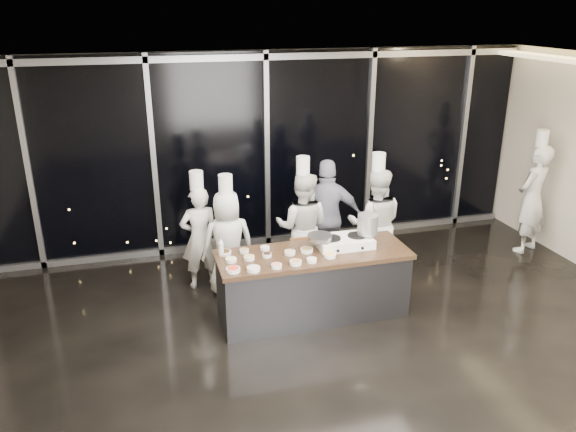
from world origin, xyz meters
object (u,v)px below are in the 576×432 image
chef_far_left (200,236)px  chef_right (375,223)px  demo_counter (313,284)px  chef_left (228,242)px  guest (327,218)px  stock_pot (368,224)px  chef_side (532,198)px  chef_center (302,226)px  frying_pan (319,237)px  stove (344,241)px

chef_far_left → chef_right: (2.52, -0.36, 0.07)m
demo_counter → chef_left: (-0.94, 0.94, 0.31)m
chef_left → guest: size_ratio=0.98×
stock_pot → chef_right: bearing=59.0°
stock_pot → chef_side: chef_side is taller
stock_pot → chef_right: size_ratio=0.14×
stock_pot → chef_center: (-0.59, 0.97, -0.34)m
stock_pot → chef_left: (-1.70, 0.86, -0.41)m
stock_pot → chef_far_left: (-2.06, 1.13, -0.39)m
chef_far_left → chef_center: size_ratio=0.92×
chef_left → chef_side: chef_side is taller
frying_pan → chef_right: (1.12, 0.77, -0.22)m
frying_pan → chef_center: bearing=86.6°
demo_counter → guest: bearing=62.9°
chef_far_left → guest: size_ratio=0.98×
chef_right → guest: bearing=-10.0°
chef_left → chef_center: 1.12m
chef_left → chef_center: (1.11, 0.11, 0.07)m
stock_pot → chef_far_left: 2.38m
chef_left → guest: (1.54, 0.23, 0.12)m
chef_side → stock_pot: bearing=-8.7°
demo_counter → guest: 1.39m
chef_left → chef_right: chef_right is taller
demo_counter → frying_pan: frying_pan is taller
stove → chef_side: (3.62, 0.97, -0.05)m
chef_far_left → chef_left: 0.45m
chef_side → frying_pan: bearing=-11.4°
stove → demo_counter: bearing=-168.5°
demo_counter → chef_left: bearing=135.0°
stove → guest: (0.15, 1.09, -0.08)m
chef_right → chef_far_left: bearing=9.1°
chef_center → guest: chef_center is taller
stock_pot → guest: bearing=98.5°
stock_pot → chef_left: size_ratio=0.15×
demo_counter → chef_far_left: (-1.29, 1.21, 0.32)m
demo_counter → stock_pot: 1.05m
chef_far_left → chef_right: size_ratio=0.91×
guest → chef_left: bearing=22.8°
chef_far_left → chef_right: chef_right is taller
stove → chef_center: 1.01m
chef_right → chef_side: bearing=-158.6°
chef_center → chef_side: (3.89, -0.00, 0.08)m
chef_side → chef_left: bearing=-23.8°
stock_pot → guest: size_ratio=0.15×
stove → stock_pot: bearing=0.3°
demo_counter → guest: (0.60, 1.17, 0.43)m
chef_side → demo_counter: bearing=-10.6°
demo_counter → chef_right: 1.54m
chef_right → chef_side: size_ratio=0.94×
frying_pan → chef_side: size_ratio=0.28×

